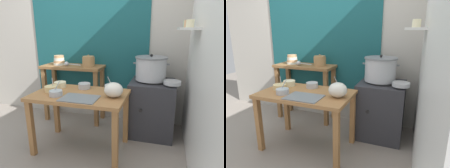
# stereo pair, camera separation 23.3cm
# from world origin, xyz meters

# --- Properties ---
(ground_plane) EXTENTS (9.00, 9.00, 0.00)m
(ground_plane) POSITION_xyz_m (0.00, 0.00, 0.00)
(ground_plane) COLOR gray
(wall_back) EXTENTS (4.40, 0.12, 2.60)m
(wall_back) POSITION_xyz_m (0.08, 1.10, 1.30)
(wall_back) COLOR #B2ADA3
(wall_back) RESTS_ON ground
(wall_right) EXTENTS (0.30, 3.20, 2.60)m
(wall_right) POSITION_xyz_m (1.40, 0.20, 1.30)
(wall_right) COLOR white
(wall_right) RESTS_ON ground
(prep_table) EXTENTS (1.10, 0.66, 0.72)m
(prep_table) POSITION_xyz_m (0.10, 0.08, 0.61)
(prep_table) COLOR #9E6B3D
(prep_table) RESTS_ON ground
(back_shelf_table) EXTENTS (0.96, 0.40, 0.90)m
(back_shelf_table) POSITION_xyz_m (-0.35, 0.83, 0.68)
(back_shelf_table) COLOR olive
(back_shelf_table) RESTS_ON ground
(stove_block) EXTENTS (0.60, 0.61, 0.78)m
(stove_block) POSITION_xyz_m (0.90, 0.70, 0.38)
(stove_block) COLOR #2D2D33
(stove_block) RESTS_ON ground
(steamer_pot) EXTENTS (0.48, 0.43, 0.35)m
(steamer_pot) POSITION_xyz_m (0.86, 0.72, 0.94)
(steamer_pot) COLOR #B7BABF
(steamer_pot) RESTS_ON stove_block
(clay_pot) EXTENTS (0.19, 0.19, 0.18)m
(clay_pot) POSITION_xyz_m (-0.08, 0.83, 0.98)
(clay_pot) COLOR #A37A4C
(clay_pot) RESTS_ON back_shelf_table
(bowl_stack_enamel) EXTENTS (0.18, 0.18, 0.15)m
(bowl_stack_enamel) POSITION_xyz_m (-0.58, 0.84, 0.97)
(bowl_stack_enamel) COLOR silver
(bowl_stack_enamel) RESTS_ON back_shelf_table
(ladle) EXTENTS (0.29, 0.10, 0.07)m
(ladle) POSITION_xyz_m (-0.41, 0.76, 0.94)
(ladle) COLOR #B7BABF
(ladle) RESTS_ON back_shelf_table
(serving_tray) EXTENTS (0.40, 0.28, 0.01)m
(serving_tray) POSITION_xyz_m (0.17, -0.09, 0.72)
(serving_tray) COLOR slate
(serving_tray) RESTS_ON prep_table
(plastic_bag) EXTENTS (0.21, 0.19, 0.17)m
(plastic_bag) POSITION_xyz_m (0.51, 0.06, 0.80)
(plastic_bag) COLOR silver
(plastic_bag) RESTS_ON prep_table
(wide_pan) EXTENTS (0.21, 0.21, 0.05)m
(wide_pan) POSITION_xyz_m (1.14, 0.54, 0.80)
(wide_pan) COLOR #B7BABF
(wide_pan) RESTS_ON stove_block
(prep_bowl_0) EXTENTS (0.16, 0.16, 0.17)m
(prep_bowl_0) POSITION_xyz_m (0.42, 0.31, 0.76)
(prep_bowl_0) COLOR #B7BABF
(prep_bowl_0) RESTS_ON prep_table
(prep_bowl_1) EXTENTS (0.15, 0.15, 0.07)m
(prep_bowl_1) POSITION_xyz_m (0.07, 0.28, 0.76)
(prep_bowl_1) COLOR #B7BABF
(prep_bowl_1) RESTS_ON prep_table
(prep_bowl_2) EXTENTS (0.15, 0.15, 0.17)m
(prep_bowl_2) POSITION_xyz_m (-0.13, -0.07, 0.75)
(prep_bowl_2) COLOR #B7BABF
(prep_bowl_2) RESTS_ON prep_table
(prep_bowl_3) EXTENTS (0.16, 0.16, 0.18)m
(prep_bowl_3) POSITION_xyz_m (-0.26, 0.06, 0.76)
(prep_bowl_3) COLOR #E5C684
(prep_bowl_3) RESTS_ON prep_table
(prep_bowl_4) EXTENTS (0.15, 0.15, 0.07)m
(prep_bowl_4) POSITION_xyz_m (-0.26, 0.26, 0.76)
(prep_bowl_4) COLOR beige
(prep_bowl_4) RESTS_ON prep_table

